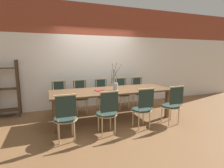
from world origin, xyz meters
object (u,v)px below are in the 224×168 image
object	(u,v)px
vase_centerpiece	(116,86)
book_stack	(99,90)
chair_far_center	(102,94)
dining_table	(112,93)
chair_near_center	(143,107)
shelving_rack	(7,89)

from	to	relation	value
vase_centerpiece	book_stack	size ratio (longest dim) A/B	3.05
vase_centerpiece	chair_far_center	bearing A→B (deg)	95.29
dining_table	chair_near_center	distance (m)	0.95
book_stack	shelving_rack	bearing A→B (deg)	154.02
chair_near_center	chair_far_center	size ratio (longest dim) A/B	1.00
chair_near_center	shelving_rack	bearing A→B (deg)	146.72
vase_centerpiece	shelving_rack	size ratio (longest dim) A/B	0.46
chair_near_center	book_stack	xyz separation A→B (m)	(-0.75, 0.87, 0.28)
vase_centerpiece	dining_table	bearing A→B (deg)	142.39
chair_far_center	shelving_rack	distance (m)	2.58
dining_table	chair_far_center	world-z (taller)	chair_far_center
chair_near_center	shelving_rack	world-z (taller)	shelving_rack
chair_far_center	vase_centerpiece	world-z (taller)	vase_centerpiece
dining_table	vase_centerpiece	world-z (taller)	vase_centerpiece
book_stack	chair_far_center	bearing A→B (deg)	68.11
dining_table	vase_centerpiece	distance (m)	0.21
dining_table	chair_near_center	size ratio (longest dim) A/B	3.24
vase_centerpiece	shelving_rack	world-z (taller)	shelving_rack
chair_near_center	book_stack	distance (m)	1.18
dining_table	book_stack	bearing A→B (deg)	173.30
dining_table	shelving_rack	xyz separation A→B (m)	(-2.56, 1.13, 0.07)
dining_table	chair_near_center	bearing A→B (deg)	-63.08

